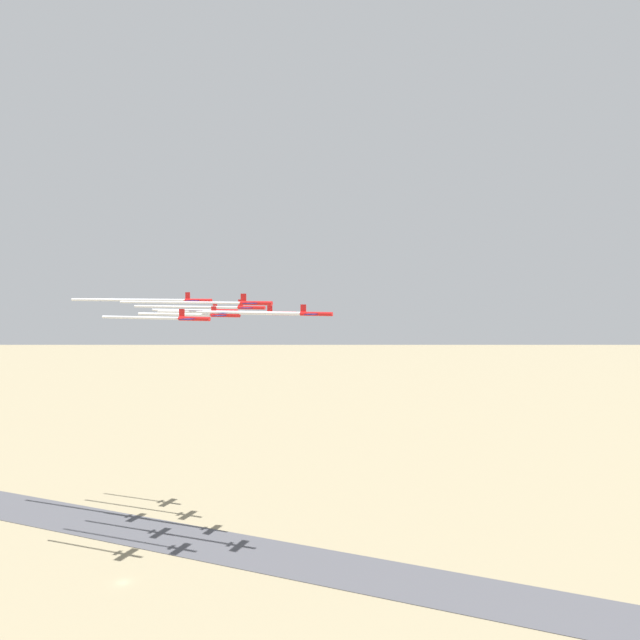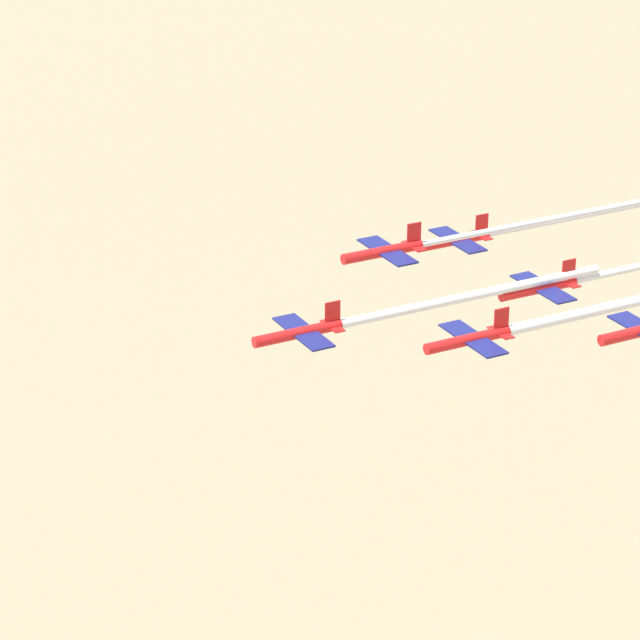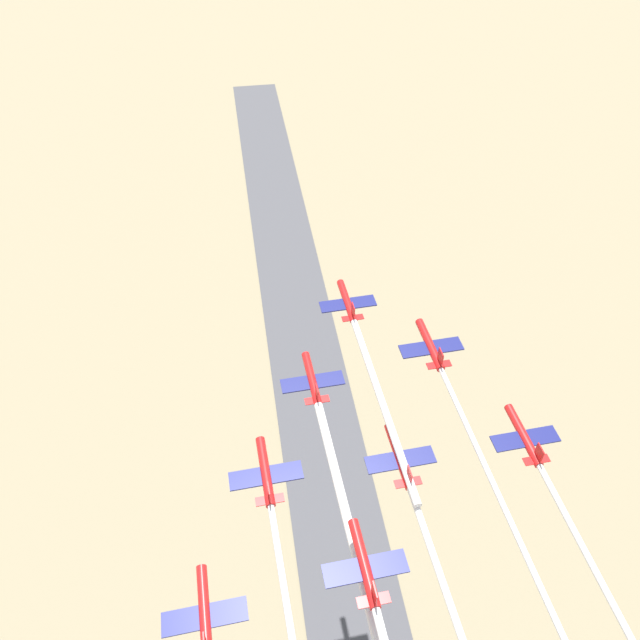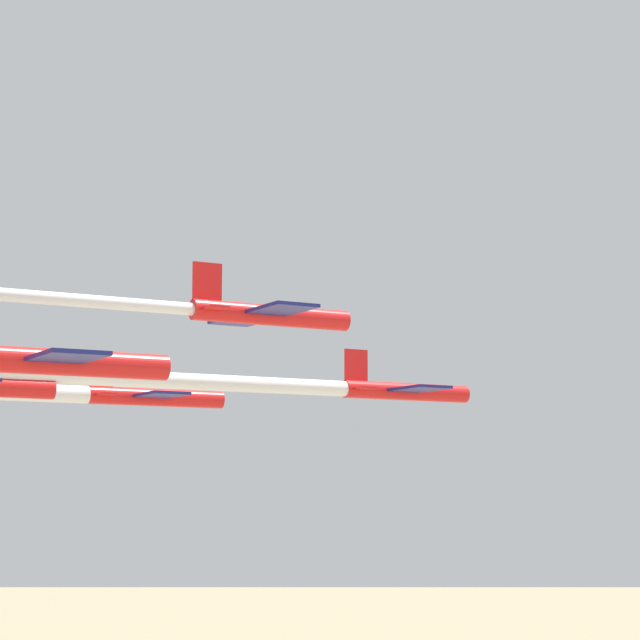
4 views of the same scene
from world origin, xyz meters
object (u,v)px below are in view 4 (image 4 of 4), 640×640
jet_1 (151,397)px  jet_5 (55,361)px  jet_0 (402,391)px  jet_2 (265,314)px

jet_1 → jet_5: 33.59m
jet_0 → jet_1: bearing=-120.5°
jet_5 → jet_0: bearing=120.5°
jet_1 → jet_2: jet_2 is taller
jet_0 → jet_1: 19.21m
jet_0 → jet_5: (8.88, 37.37, -1.22)m
jet_1 → jet_5: bearing=-29.5°
jet_1 → jet_2: (-14.05, 13.49, 3.94)m
jet_0 → jet_2: (4.44, 18.69, 3.53)m
jet_2 → jet_5: jet_2 is taller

